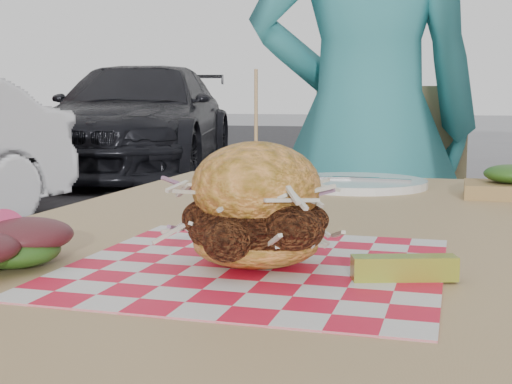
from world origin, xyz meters
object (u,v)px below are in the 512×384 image
(patio_chair, at_px, (385,233))
(patio_table, at_px, (311,280))
(diner, at_px, (366,126))
(sandwich, at_px, (256,212))
(car_dark, at_px, (140,119))

(patio_chair, bearing_deg, patio_table, -88.87)
(diner, bearing_deg, sandwich, 78.35)
(patio_chair, xyz_separation_m, sandwich, (-0.01, -1.28, 0.25))
(car_dark, distance_m, sandwich, 8.24)
(car_dark, xyz_separation_m, sandwich, (3.59, -7.42, 0.14))
(sandwich, bearing_deg, patio_chair, 89.75)
(patio_table, height_order, sandwich, sandwich)
(patio_table, bearing_deg, car_dark, 116.66)
(patio_table, distance_m, sandwich, 0.29)
(car_dark, relative_size, patio_chair, 4.82)
(diner, bearing_deg, patio_chair, -142.61)
(diner, distance_m, sandwich, 1.21)
(patio_chair, bearing_deg, diner, -127.60)
(patio_table, bearing_deg, patio_chair, 89.88)
(car_dark, height_order, sandwich, car_dark)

